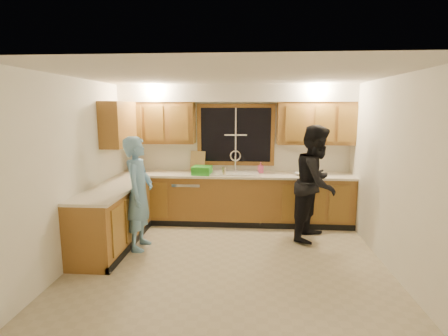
% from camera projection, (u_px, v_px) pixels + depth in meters
% --- Properties ---
extents(floor, '(4.20, 4.20, 0.00)m').
position_uv_depth(floor, '(230.00, 259.00, 4.90)').
color(floor, '#B9AC8E').
rests_on(floor, ground).
extents(ceiling, '(4.20, 4.20, 0.00)m').
position_uv_depth(ceiling, '(230.00, 76.00, 4.48)').
color(ceiling, silver).
extents(wall_back, '(4.20, 0.00, 4.20)m').
position_uv_depth(wall_back, '(236.00, 154.00, 6.56)').
color(wall_back, white).
rests_on(wall_back, ground).
extents(wall_left, '(0.00, 3.80, 3.80)m').
position_uv_depth(wall_left, '(79.00, 169.00, 4.85)').
color(wall_left, white).
rests_on(wall_left, ground).
extents(wall_right, '(0.00, 3.80, 3.80)m').
position_uv_depth(wall_right, '(391.00, 174.00, 4.54)').
color(wall_right, white).
rests_on(wall_right, ground).
extents(base_cabinets_back, '(4.20, 0.60, 0.88)m').
position_uv_depth(base_cabinets_back, '(235.00, 199.00, 6.40)').
color(base_cabinets_back, olive).
rests_on(base_cabinets_back, ground).
extents(base_cabinets_left, '(0.60, 1.90, 0.88)m').
position_uv_depth(base_cabinets_left, '(113.00, 218.00, 5.31)').
color(base_cabinets_left, olive).
rests_on(base_cabinets_left, ground).
extents(countertop_back, '(4.20, 0.63, 0.04)m').
position_uv_depth(countertop_back, '(235.00, 175.00, 6.31)').
color(countertop_back, '#F0E3CA').
rests_on(countertop_back, base_cabinets_back).
extents(countertop_left, '(0.63, 1.90, 0.04)m').
position_uv_depth(countertop_left, '(112.00, 189.00, 5.23)').
color(countertop_left, '#F0E3CA').
rests_on(countertop_left, base_cabinets_left).
extents(upper_cabinets_left, '(1.35, 0.33, 0.75)m').
position_uv_depth(upper_cabinets_left, '(158.00, 123.00, 6.41)').
color(upper_cabinets_left, olive).
rests_on(upper_cabinets_left, wall_back).
extents(upper_cabinets_right, '(1.35, 0.33, 0.75)m').
position_uv_depth(upper_cabinets_right, '(316.00, 123.00, 6.20)').
color(upper_cabinets_right, olive).
rests_on(upper_cabinets_right, wall_back).
extents(upper_cabinets_return, '(0.33, 0.90, 0.75)m').
position_uv_depth(upper_cabinets_return, '(118.00, 124.00, 5.84)').
color(upper_cabinets_return, olive).
rests_on(upper_cabinets_return, wall_left).
extents(soffit, '(4.20, 0.35, 0.30)m').
position_uv_depth(soffit, '(236.00, 93.00, 6.20)').
color(soffit, silver).
rests_on(soffit, wall_back).
extents(window_frame, '(1.44, 0.03, 1.14)m').
position_uv_depth(window_frame, '(236.00, 135.00, 6.49)').
color(window_frame, black).
rests_on(window_frame, wall_back).
extents(sink, '(0.86, 0.52, 0.57)m').
position_uv_depth(sink, '(235.00, 177.00, 6.34)').
color(sink, silver).
rests_on(sink, countertop_back).
extents(dishwasher, '(0.60, 0.56, 0.82)m').
position_uv_depth(dishwasher, '(189.00, 200.00, 6.46)').
color(dishwasher, white).
rests_on(dishwasher, floor).
extents(stove, '(0.58, 0.75, 0.90)m').
position_uv_depth(stove, '(97.00, 230.00, 4.74)').
color(stove, white).
rests_on(stove, floor).
extents(man, '(0.41, 0.62, 1.69)m').
position_uv_depth(man, '(139.00, 193.00, 5.17)').
color(man, '#6FA7D3').
rests_on(man, floor).
extents(woman, '(1.02, 1.11, 1.84)m').
position_uv_depth(woman, '(316.00, 183.00, 5.54)').
color(woman, black).
rests_on(woman, floor).
extents(knife_block, '(0.15, 0.14, 0.23)m').
position_uv_depth(knife_block, '(139.00, 165.00, 6.58)').
color(knife_block, olive).
rests_on(knife_block, countertop_back).
extents(cutting_board, '(0.30, 0.15, 0.37)m').
position_uv_depth(cutting_board, '(198.00, 161.00, 6.56)').
color(cutting_board, tan).
rests_on(cutting_board, countertop_back).
extents(dish_crate, '(0.35, 0.33, 0.15)m').
position_uv_depth(dish_crate, '(202.00, 170.00, 6.23)').
color(dish_crate, green).
rests_on(dish_crate, countertop_back).
extents(soap_bottle, '(0.10, 0.11, 0.20)m').
position_uv_depth(soap_bottle, '(261.00, 168.00, 6.38)').
color(soap_bottle, '#E85896').
rests_on(soap_bottle, countertop_back).
extents(bowl, '(0.26, 0.26, 0.05)m').
position_uv_depth(bowl, '(300.00, 174.00, 6.15)').
color(bowl, silver).
rests_on(bowl, countertop_back).
extents(can_left, '(0.10, 0.10, 0.13)m').
position_uv_depth(can_left, '(224.00, 171.00, 6.24)').
color(can_left, beige).
rests_on(can_left, countertop_back).
extents(can_right, '(0.07, 0.07, 0.11)m').
position_uv_depth(can_right, '(224.00, 173.00, 6.10)').
color(can_right, beige).
rests_on(can_right, countertop_back).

